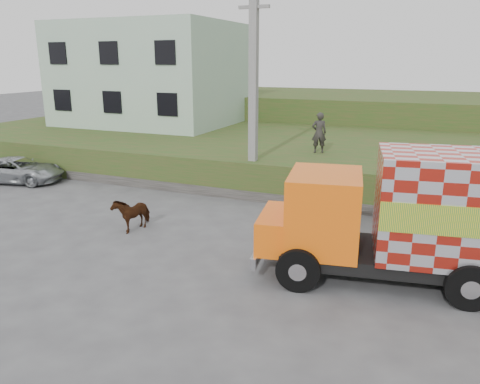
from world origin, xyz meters
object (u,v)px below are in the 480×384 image
at_px(cow, 132,213).
at_px(cargo_truck, 429,218).
at_px(pedestrian, 319,133).
at_px(suv, 18,170).
at_px(utility_pole, 253,94).

bearing_deg(cow, cargo_truck, 6.87).
bearing_deg(cargo_truck, pedestrian, 110.72).
relative_size(cow, suv, 0.33).
bearing_deg(suv, cargo_truck, -114.84).
bearing_deg(suv, utility_pole, -93.28).
bearing_deg(utility_pole, cargo_truck, -39.22).
relative_size(utility_pole, suv, 1.99).
bearing_deg(utility_pole, cow, -114.46).
xyz_separation_m(cow, suv, (-8.37, 3.13, 0.01)).
height_order(utility_pole, cargo_truck, utility_pole).
height_order(suv, pedestrian, pedestrian).
height_order(cargo_truck, suv, cargo_truck).
relative_size(utility_pole, pedestrian, 4.64).
relative_size(suv, pedestrian, 2.34).
relative_size(cow, pedestrian, 0.76).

